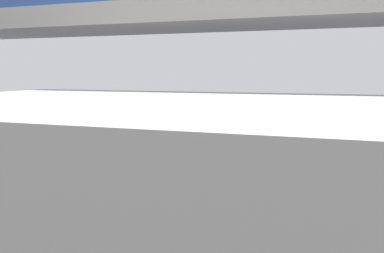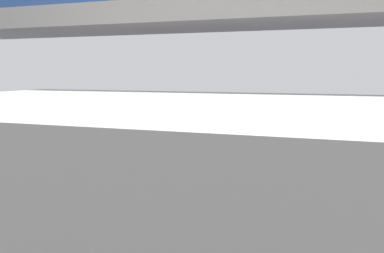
# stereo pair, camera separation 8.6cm
# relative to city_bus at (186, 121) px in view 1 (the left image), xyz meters

# --- Properties ---
(ground) EXTENTS (80.00, 80.00, 0.00)m
(ground) POSITION_rel_city_bus_xyz_m (-0.89, 0.50, -1.88)
(ground) COLOR #38383D
(city_bus) EXTENTS (11.54, 2.85, 3.15)m
(city_bus) POSITION_rel_city_bus_xyz_m (0.00, 0.00, 0.00)
(city_bus) COLOR #196BB7
(city_bus) RESTS_ON ground
(bicycle_blue) EXTENTS (1.77, 0.44, 0.96)m
(bicycle_blue) POSITION_rel_city_bus_xyz_m (8.68, 3.90, -1.51)
(bicycle_blue) COLOR black
(bicycle_blue) RESTS_ON ground
(bicycle_black) EXTENTS (1.77, 0.44, 0.96)m
(bicycle_black) POSITION_rel_city_bus_xyz_m (9.03, 2.68, -1.51)
(bicycle_black) COLOR black
(bicycle_black) RESTS_ON ground
(pedestrian) EXTENTS (0.38, 0.38, 1.79)m
(pedestrian) POSITION_rel_city_bus_xyz_m (2.26, 2.94, -1.00)
(pedestrian) COLOR #2D2D38
(pedestrian) RESTS_ON ground
(lane_dash_leftmost) EXTENTS (2.00, 0.20, 0.01)m
(lane_dash_leftmost) POSITION_rel_city_bus_xyz_m (-8.89, -1.97, -1.88)
(lane_dash_leftmost) COLOR silver
(lane_dash_leftmost) RESTS_ON ground
(lane_dash_left) EXTENTS (2.00, 0.20, 0.01)m
(lane_dash_left) POSITION_rel_city_bus_xyz_m (-4.89, -1.97, -1.88)
(lane_dash_left) COLOR silver
(lane_dash_left) RESTS_ON ground
(lane_dash_centre) EXTENTS (2.00, 0.20, 0.01)m
(lane_dash_centre) POSITION_rel_city_bus_xyz_m (-0.89, -1.97, -1.88)
(lane_dash_centre) COLOR silver
(lane_dash_centre) RESTS_ON ground
(lane_dash_right) EXTENTS (2.00, 0.20, 0.01)m
(lane_dash_right) POSITION_rel_city_bus_xyz_m (3.11, -1.97, -1.88)
(lane_dash_right) COLOR silver
(lane_dash_right) RESTS_ON ground
(lane_dash_rightmost) EXTENTS (2.00, 0.20, 0.01)m
(lane_dash_rightmost) POSITION_rel_city_bus_xyz_m (7.11, -1.97, -1.88)
(lane_dash_rightmost) COLOR silver
(lane_dash_rightmost) RESTS_ON ground
(pedestrian_overpass) EXTENTS (26.27, 2.60, 7.23)m
(pedestrian_overpass) POSITION_rel_city_bus_xyz_m (-0.89, 11.72, 3.49)
(pedestrian_overpass) COLOR #B2ADA5
(pedestrian_overpass) RESTS_ON ground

